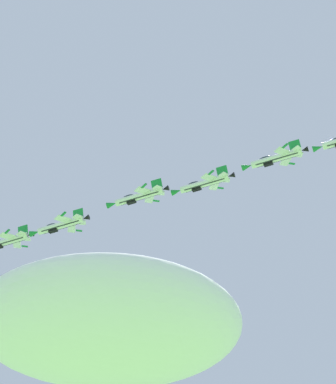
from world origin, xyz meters
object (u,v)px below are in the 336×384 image
object	(u,v)px
fighter_jet_left_outer	(203,184)
fighter_jet_right_outer	(275,158)
fighter_jet_lead	(5,242)
fighter_jet_left_wing	(60,226)
fighter_jet_right_wing	(138,197)

from	to	relation	value
fighter_jet_left_outer	fighter_jet_right_outer	bearing A→B (deg)	-96.91
fighter_jet_lead	fighter_jet_right_outer	xyz separation A→B (m)	(65.27, -27.88, -1.09)
fighter_jet_left_wing	fighter_jet_right_wing	distance (m)	21.44
fighter_jet_right_wing	fighter_jet_right_outer	distance (m)	34.20
fighter_jet_left_wing	fighter_jet_right_wing	size ratio (longest dim) A/B	1.00
fighter_jet_lead	fighter_jet_right_outer	size ratio (longest dim) A/B	1.00
fighter_jet_right_outer	fighter_jet_left_wing	bearing A→B (deg)	88.21
fighter_jet_left_wing	fighter_jet_right_outer	bearing A→B (deg)	-91.79
fighter_jet_left_wing	fighter_jet_left_outer	bearing A→B (deg)	-89.27
fighter_jet_lead	fighter_jet_right_outer	bearing A→B (deg)	-91.77
fighter_jet_left_outer	fighter_jet_right_outer	world-z (taller)	fighter_jet_left_outer
fighter_jet_left_wing	fighter_jet_right_outer	distance (m)	55.60
fighter_jet_left_wing	fighter_jet_lead	bearing A→B (deg)	88.31
fighter_jet_lead	fighter_jet_left_outer	bearing A→B (deg)	-89.97
fighter_jet_lead	fighter_jet_right_wing	xyz separation A→B (m)	(33.46, -15.33, -0.29)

